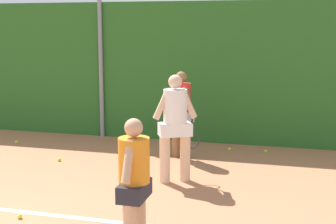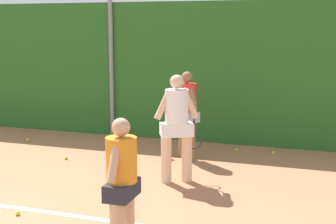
# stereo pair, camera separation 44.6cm
# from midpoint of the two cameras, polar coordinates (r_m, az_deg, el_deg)

# --- Properties ---
(hedge_fence_backdrop) EXTENTS (20.66, 0.25, 3.10)m
(hedge_fence_backdrop) POSITION_cam_midpoint_polar(r_m,az_deg,el_deg) (11.65, -8.54, 4.83)
(hedge_fence_backdrop) COLOR #286023
(hedge_fence_backdrop) RESTS_ON ground_plane
(fence_post_center) EXTENTS (0.10, 0.10, 3.42)m
(fence_post_center) POSITION_cam_midpoint_polar(r_m,az_deg,el_deg) (11.48, -8.91, 5.55)
(fence_post_center) COLOR gray
(fence_post_center) RESTS_ON ground_plane
(player_foreground_near) EXTENTS (0.34, 0.75, 1.60)m
(player_foreground_near) POSITION_cam_midpoint_polar(r_m,az_deg,el_deg) (5.44, -6.30, -8.04)
(player_foreground_near) COLOR tan
(player_foreground_near) RESTS_ON ground_plane
(player_midcourt) EXTENTS (0.71, 0.53, 1.79)m
(player_midcourt) POSITION_cam_midpoint_polar(r_m,az_deg,el_deg) (8.06, -0.73, -1.24)
(player_midcourt) COLOR beige
(player_midcourt) RESTS_ON ground_plane
(player_backcourt_far) EXTENTS (0.57, 0.55, 1.71)m
(player_backcourt_far) POSITION_cam_midpoint_polar(r_m,az_deg,el_deg) (9.51, 0.17, 0.22)
(player_backcourt_far) COLOR #8C603D
(player_backcourt_far) RESTS_ON ground_plane
(tennis_ball_0) EXTENTS (0.07, 0.07, 0.07)m
(tennis_ball_0) POSITION_cam_midpoint_polar(r_m,az_deg,el_deg) (11.48, -18.23, -3.32)
(tennis_ball_0) COLOR #CCDB33
(tennis_ball_0) RESTS_ON ground_plane
(tennis_ball_3) EXTENTS (0.07, 0.07, 0.07)m
(tennis_ball_3) POSITION_cam_midpoint_polar(r_m,az_deg,el_deg) (7.13, -18.58, -11.42)
(tennis_ball_3) COLOR #CCDB33
(tennis_ball_3) RESTS_ON ground_plane
(tennis_ball_4) EXTENTS (0.07, 0.07, 0.07)m
(tennis_ball_4) POSITION_cam_midpoint_polar(r_m,az_deg,el_deg) (9.77, -13.79, -5.38)
(tennis_ball_4) COLOR #CCDB33
(tennis_ball_4) RESTS_ON ground_plane
(tennis_ball_6) EXTENTS (0.07, 0.07, 0.07)m
(tennis_ball_6) POSITION_cam_midpoint_polar(r_m,az_deg,el_deg) (10.34, 5.91, -4.30)
(tennis_ball_6) COLOR #CCDB33
(tennis_ball_6) RESTS_ON ground_plane
(tennis_ball_8) EXTENTS (0.07, 0.07, 0.07)m
(tennis_ball_8) POSITION_cam_midpoint_polar(r_m,az_deg,el_deg) (10.26, 10.02, -4.52)
(tennis_ball_8) COLOR #CCDB33
(tennis_ball_8) RESTS_ON ground_plane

